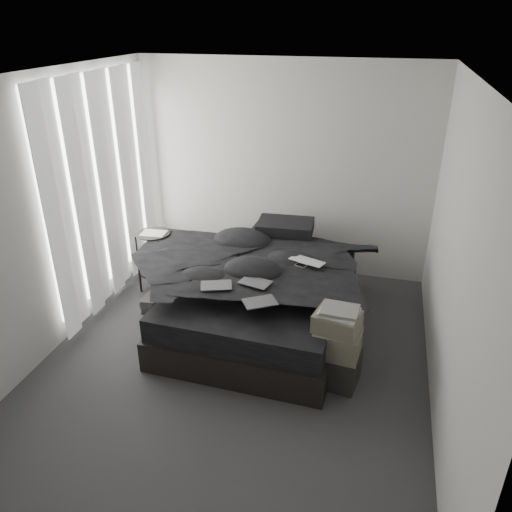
% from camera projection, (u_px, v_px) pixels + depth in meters
% --- Properties ---
extents(floor, '(3.60, 4.20, 0.01)m').
position_uv_depth(floor, '(235.00, 361.00, 4.82)').
color(floor, '#333336').
rests_on(floor, ground).
extents(ceiling, '(3.60, 4.20, 0.01)m').
position_uv_depth(ceiling, '(228.00, 77.00, 3.69)').
color(ceiling, white).
rests_on(ceiling, ground).
extents(wall_back, '(3.60, 0.01, 2.60)m').
position_uv_depth(wall_back, '(283.00, 170.00, 6.08)').
color(wall_back, beige).
rests_on(wall_back, ground).
extents(wall_front, '(3.60, 0.01, 2.60)m').
position_uv_depth(wall_front, '(104.00, 406.00, 2.43)').
color(wall_front, beige).
rests_on(wall_front, ground).
extents(wall_left, '(0.01, 4.20, 2.60)m').
position_uv_depth(wall_left, '(49.00, 218.00, 4.67)').
color(wall_left, beige).
rests_on(wall_left, ground).
extents(wall_right, '(0.01, 4.20, 2.60)m').
position_uv_depth(wall_right, '(455.00, 262.00, 3.84)').
color(wall_right, beige).
rests_on(wall_right, ground).
extents(window_left, '(0.02, 2.00, 2.30)m').
position_uv_depth(window_left, '(100.00, 184.00, 5.42)').
color(window_left, white).
rests_on(window_left, wall_left).
extents(curtain_left, '(0.06, 2.12, 2.48)m').
position_uv_depth(curtain_left, '(105.00, 191.00, 5.44)').
color(curtain_left, white).
rests_on(curtain_left, wall_left).
extents(bed, '(1.81, 2.34, 0.31)m').
position_uv_depth(bed, '(262.00, 310.00, 5.36)').
color(bed, black).
rests_on(bed, floor).
extents(mattress, '(1.74, 2.27, 0.24)m').
position_uv_depth(mattress, '(263.00, 288.00, 5.24)').
color(mattress, black).
rests_on(mattress, bed).
extents(duvet, '(1.75, 2.01, 0.27)m').
position_uv_depth(duvet, '(261.00, 269.00, 5.08)').
color(duvet, black).
rests_on(duvet, mattress).
extents(pillow_lower, '(0.70, 0.49, 0.15)m').
position_uv_depth(pillow_lower, '(279.00, 237.00, 5.92)').
color(pillow_lower, black).
rests_on(pillow_lower, mattress).
extents(pillow_upper, '(0.67, 0.48, 0.14)m').
position_uv_depth(pillow_upper, '(285.00, 227.00, 5.82)').
color(pillow_upper, black).
rests_on(pillow_upper, pillow_lower).
extents(laptop, '(0.42, 0.35, 0.03)m').
position_uv_depth(laptop, '(305.00, 256.00, 5.00)').
color(laptop, silver).
rests_on(laptop, duvet).
extents(comic_a, '(0.33, 0.27, 0.01)m').
position_uv_depth(comic_a, '(216.00, 278.00, 4.62)').
color(comic_a, black).
rests_on(comic_a, duvet).
extents(comic_b, '(0.32, 0.25, 0.01)m').
position_uv_depth(comic_b, '(255.00, 274.00, 4.67)').
color(comic_b, black).
rests_on(comic_b, duvet).
extents(comic_c, '(0.34, 0.31, 0.01)m').
position_uv_depth(comic_c, '(260.00, 293.00, 4.34)').
color(comic_c, black).
rests_on(comic_c, duvet).
extents(side_stand, '(0.43, 0.43, 0.72)m').
position_uv_depth(side_stand, '(156.00, 261.00, 5.95)').
color(side_stand, black).
rests_on(side_stand, floor).
extents(papers, '(0.29, 0.23, 0.01)m').
position_uv_depth(papers, '(154.00, 233.00, 5.77)').
color(papers, white).
rests_on(papers, side_stand).
extents(floor_books, '(0.16, 0.23, 0.16)m').
position_uv_depth(floor_books, '(151.00, 304.00, 5.61)').
color(floor_books, black).
rests_on(floor_books, floor).
extents(box_lower, '(0.47, 0.40, 0.31)m').
position_uv_depth(box_lower, '(334.00, 367.00, 4.49)').
color(box_lower, black).
rests_on(box_lower, floor).
extents(box_mid, '(0.42, 0.35, 0.24)m').
position_uv_depth(box_mid, '(337.00, 342.00, 4.36)').
color(box_mid, '#5D5949').
rests_on(box_mid, box_lower).
extents(box_upper, '(0.43, 0.38, 0.17)m').
position_uv_depth(box_upper, '(337.00, 322.00, 4.29)').
color(box_upper, '#5D5949').
rests_on(box_upper, box_mid).
extents(art_book_white, '(0.36, 0.31, 0.03)m').
position_uv_depth(art_book_white, '(339.00, 312.00, 4.24)').
color(art_book_white, silver).
rests_on(art_book_white, box_upper).
extents(art_book_snake, '(0.33, 0.27, 0.03)m').
position_uv_depth(art_book_snake, '(340.00, 310.00, 4.22)').
color(art_book_snake, silver).
rests_on(art_book_snake, art_book_white).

